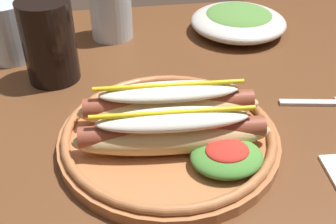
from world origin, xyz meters
name	(u,v)px	position (x,y,z in m)	size (l,w,h in m)	color
dining_table	(164,178)	(0.00, 0.00, 0.63)	(1.10, 0.87, 0.74)	brown
hot_dog_plate	(174,129)	(0.01, -0.05, 0.77)	(0.29, 0.29, 0.08)	#B77042
fork	(327,103)	(0.25, 0.01, 0.74)	(0.12, 0.04, 0.00)	silver
soda_cup	(49,41)	(-0.16, 0.15, 0.81)	(0.08, 0.08, 0.13)	black
water_cup	(110,5)	(-0.06, 0.29, 0.80)	(0.08, 0.08, 0.13)	silver
extra_cup	(8,31)	(-0.23, 0.23, 0.79)	(0.08, 0.08, 0.10)	silver
side_bowl	(238,21)	(0.19, 0.27, 0.76)	(0.19, 0.19, 0.05)	silver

